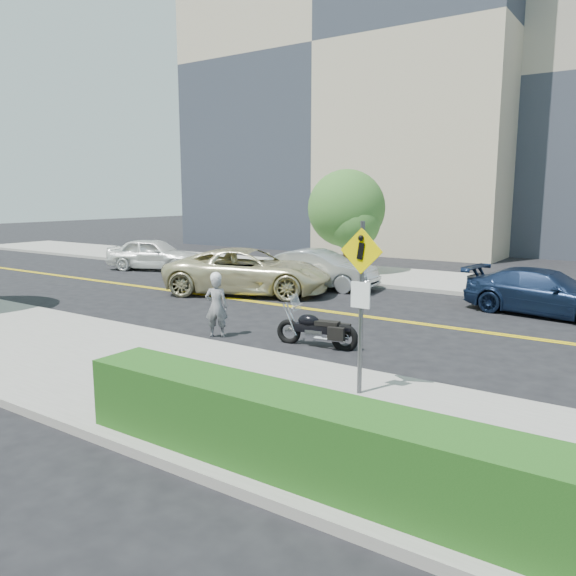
# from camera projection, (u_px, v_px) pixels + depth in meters

# --- Properties ---
(ground_plane) EXTENTS (120.00, 120.00, 0.00)m
(ground_plane) POSITION_uv_depth(u_px,v_px,m) (330.00, 312.00, 17.33)
(ground_plane) COLOR black
(ground_plane) RESTS_ON ground
(sidewalk_near) EXTENTS (60.00, 5.00, 0.15)m
(sidewalk_near) POSITION_uv_depth(u_px,v_px,m) (143.00, 373.00, 11.19)
(sidewalk_near) COLOR #9E9B91
(sidewalk_near) RESTS_ON ground_plane
(sidewalk_far) EXTENTS (60.00, 5.00, 0.15)m
(sidewalk_far) POSITION_uv_depth(u_px,v_px,m) (419.00, 279.00, 23.45)
(sidewalk_far) COLOR #9E9B91
(sidewalk_far) RESTS_ON ground_plane
(building_left) EXTENTS (22.00, 14.00, 25.00)m
(building_left) POSITION_uv_depth(u_px,v_px,m) (365.00, 64.00, 38.76)
(building_left) COLOR tan
(building_left) RESTS_ON ground_plane
(hedge) EXTENTS (9.00, 0.90, 1.00)m
(hedge) POSITION_uv_depth(u_px,v_px,m) (382.00, 459.00, 6.31)
(hedge) COLOR #235619
(hedge) RESTS_ON sidewalk_near
(pedestrian_sign) EXTENTS (0.78, 0.08, 3.00)m
(pedestrian_sign) POSITION_uv_depth(u_px,v_px,m) (361.00, 291.00, 9.53)
(pedestrian_sign) COLOR #4C4C51
(pedestrian_sign) RESTS_ON sidewalk_near
(motorcyclist) EXTENTS (0.69, 0.61, 1.67)m
(motorcyclist) POSITION_uv_depth(u_px,v_px,m) (216.00, 305.00, 14.15)
(motorcyclist) COLOR #ADADB2
(motorcyclist) RESTS_ON ground
(motorcycle) EXTENTS (2.07, 0.91, 1.22)m
(motorcycle) POSITION_uv_depth(u_px,v_px,m) (317.00, 321.00, 13.30)
(motorcycle) COLOR black
(motorcycle) RESTS_ON ground
(suv) EXTENTS (6.56, 4.78, 1.66)m
(suv) POSITION_uv_depth(u_px,v_px,m) (249.00, 271.00, 20.36)
(suv) COLOR beige
(suv) RESTS_ON ground
(parked_car_white) EXTENTS (4.81, 3.25, 1.52)m
(parked_car_white) POSITION_uv_depth(u_px,v_px,m) (154.00, 254.00, 26.80)
(parked_car_white) COLOR white
(parked_car_white) RESTS_ON ground
(parked_car_silver) EXTENTS (4.65, 2.09, 1.48)m
(parked_car_silver) POSITION_uv_depth(u_px,v_px,m) (319.00, 269.00, 21.54)
(parked_car_silver) COLOR #A5A9AC
(parked_car_silver) RESTS_ON ground
(parked_car_blue) EXTENTS (4.94, 2.58, 1.37)m
(parked_car_blue) POSITION_uv_depth(u_px,v_px,m) (545.00, 293.00, 16.77)
(parked_car_blue) COLOR #162543
(parked_car_blue) RESTS_ON ground
(tree_far_a) EXTENTS (3.42, 3.42, 4.68)m
(tree_far_a) POSITION_uv_depth(u_px,v_px,m) (346.00, 209.00, 24.81)
(tree_far_a) COLOR #382619
(tree_far_a) RESTS_ON ground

